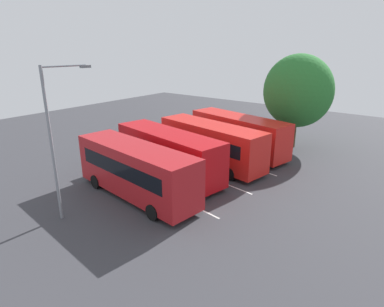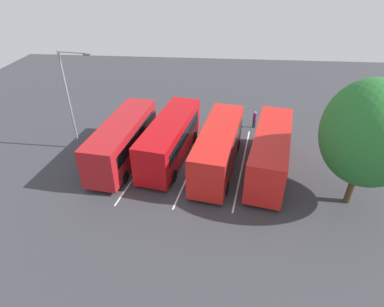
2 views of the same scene
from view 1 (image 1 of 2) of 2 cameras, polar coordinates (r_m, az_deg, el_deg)
name	(u,v)px [view 1 (image 1 of 2)]	position (r m, az deg, el deg)	size (l,w,h in m)	color
ground_plane	(191,170)	(24.83, -0.13, -3.00)	(60.67, 60.67, 0.00)	#38383D
bus_far_left	(238,134)	(28.45, 8.10, 3.49)	(9.66, 4.35, 3.33)	red
bus_center_left	(211,143)	(25.42, 3.31, 1.82)	(9.64, 3.99, 3.33)	red
bus_center_right	(168,153)	(23.19, -4.19, 0.13)	(9.64, 4.05, 3.33)	#B70C11
bus_far_right	(136,169)	(20.38, -9.88, -2.76)	(9.59, 3.54, 3.33)	#AD191E
pedestrian	(172,131)	(32.32, -3.62, 3.94)	(0.34, 0.34, 1.66)	#232833
street_lamp	(55,135)	(18.17, -22.90, 3.06)	(0.53, 2.65, 8.23)	gray
depot_tree	(298,91)	(30.93, 18.08, 10.37)	(6.16, 5.54, 8.43)	#4C3823
lane_stripe_outer_left	(219,157)	(27.80, 4.75, -0.65)	(11.46, 0.12, 0.01)	silver
lane_stripe_inner_left	(191,170)	(24.83, -0.13, -2.99)	(11.46, 0.12, 0.01)	silver
lane_stripe_inner_right	(156,187)	(22.14, -6.30, -5.90)	(11.46, 0.12, 0.01)	silver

